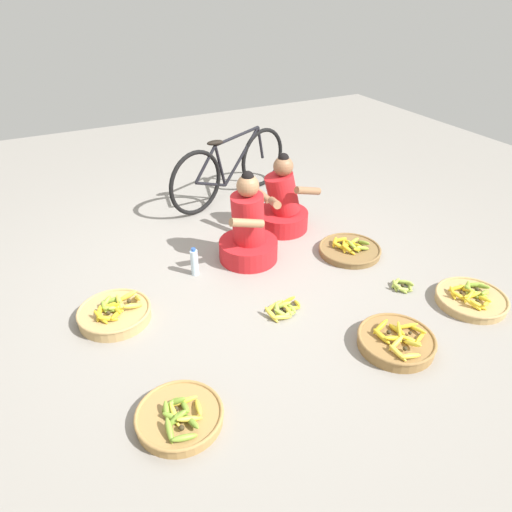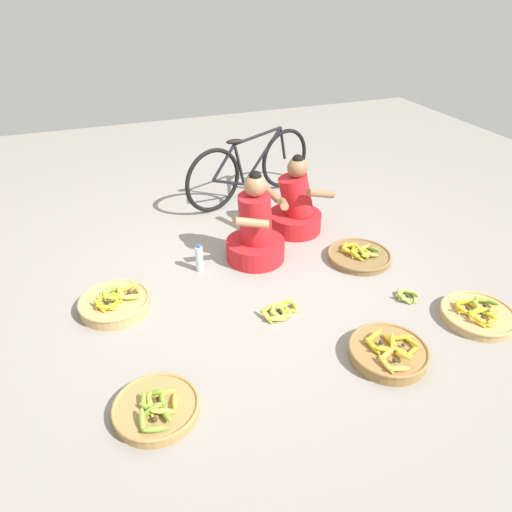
{
  "view_description": "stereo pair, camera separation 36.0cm",
  "coord_description": "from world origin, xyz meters",
  "px_view_note": "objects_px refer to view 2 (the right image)",
  "views": [
    {
      "loc": [
        -1.39,
        -2.93,
        2.24
      ],
      "look_at": [
        0.0,
        -0.2,
        0.35
      ],
      "focal_mm": 33.06,
      "sensor_mm": 36.0,
      "label": 1
    },
    {
      "loc": [
        -1.06,
        -3.08,
        2.24
      ],
      "look_at": [
        0.0,
        -0.2,
        0.35
      ],
      "focal_mm": 33.06,
      "sensor_mm": 36.0,
      "label": 2
    }
  ],
  "objects_px": {
    "loose_bananas_near_bicycle": "(407,296)",
    "loose_bananas_near_vendor": "(280,311)",
    "banana_basket_back_right": "(115,303)",
    "bicycle_leaning": "(251,168)",
    "banana_basket_front_center": "(388,352)",
    "banana_basket_mid_left": "(359,255)",
    "vendor_woman_front": "(256,232)",
    "vendor_woman_behind": "(295,207)",
    "water_bottle": "(199,259)",
    "banana_basket_back_center": "(478,314)",
    "banana_basket_front_right": "(156,408)"
  },
  "relations": [
    {
      "from": "bicycle_leaning",
      "to": "loose_bananas_near_bicycle",
      "type": "height_order",
      "value": "bicycle_leaning"
    },
    {
      "from": "bicycle_leaning",
      "to": "loose_bananas_near_vendor",
      "type": "height_order",
      "value": "bicycle_leaning"
    },
    {
      "from": "banana_basket_front_right",
      "to": "banana_basket_back_center",
      "type": "bearing_deg",
      "value": 0.98
    },
    {
      "from": "bicycle_leaning",
      "to": "loose_bananas_near_vendor",
      "type": "bearing_deg",
      "value": -103.86
    },
    {
      "from": "bicycle_leaning",
      "to": "banana_basket_mid_left",
      "type": "height_order",
      "value": "bicycle_leaning"
    },
    {
      "from": "bicycle_leaning",
      "to": "loose_bananas_near_bicycle",
      "type": "distance_m",
      "value": 2.31
    },
    {
      "from": "banana_basket_mid_left",
      "to": "loose_bananas_near_vendor",
      "type": "bearing_deg",
      "value": -153.71
    },
    {
      "from": "vendor_woman_behind",
      "to": "water_bottle",
      "type": "distance_m",
      "value": 1.14
    },
    {
      "from": "bicycle_leaning",
      "to": "banana_basket_front_center",
      "type": "xyz_separation_m",
      "value": [
        -0.01,
        -2.74,
        -0.3
      ]
    },
    {
      "from": "banana_basket_back_right",
      "to": "water_bottle",
      "type": "height_order",
      "value": "water_bottle"
    },
    {
      "from": "banana_basket_back_right",
      "to": "vendor_woman_behind",
      "type": "bearing_deg",
      "value": 20.75
    },
    {
      "from": "bicycle_leaning",
      "to": "banana_basket_mid_left",
      "type": "bearing_deg",
      "value": -73.77
    },
    {
      "from": "banana_basket_back_center",
      "to": "loose_bananas_near_vendor",
      "type": "xyz_separation_m",
      "value": [
        -1.36,
        0.56,
        -0.02
      ]
    },
    {
      "from": "banana_basket_back_right",
      "to": "banana_basket_front_right",
      "type": "bearing_deg",
      "value": -83.82
    },
    {
      "from": "banana_basket_back_right",
      "to": "loose_bananas_near_bicycle",
      "type": "relative_size",
      "value": 2.66
    },
    {
      "from": "vendor_woman_front",
      "to": "banana_basket_mid_left",
      "type": "distance_m",
      "value": 0.95
    },
    {
      "from": "vendor_woman_behind",
      "to": "banana_basket_front_right",
      "type": "xyz_separation_m",
      "value": [
        -1.69,
        -1.79,
        -0.2
      ]
    },
    {
      "from": "banana_basket_back_center",
      "to": "water_bottle",
      "type": "bearing_deg",
      "value": 142.4
    },
    {
      "from": "banana_basket_front_center",
      "to": "banana_basket_mid_left",
      "type": "height_order",
      "value": "banana_basket_front_center"
    },
    {
      "from": "banana_basket_front_center",
      "to": "banana_basket_back_center",
      "type": "bearing_deg",
      "value": 7.82
    },
    {
      "from": "banana_basket_back_right",
      "to": "banana_basket_front_center",
      "type": "bearing_deg",
      "value": -35.51
    },
    {
      "from": "banana_basket_back_right",
      "to": "loose_bananas_near_vendor",
      "type": "distance_m",
      "value": 1.26
    },
    {
      "from": "vendor_woman_front",
      "to": "bicycle_leaning",
      "type": "distance_m",
      "value": 1.31
    },
    {
      "from": "vendor_woman_behind",
      "to": "water_bottle",
      "type": "bearing_deg",
      "value": -160.02
    },
    {
      "from": "loose_bananas_near_bicycle",
      "to": "loose_bananas_near_vendor",
      "type": "height_order",
      "value": "loose_bananas_near_vendor"
    },
    {
      "from": "water_bottle",
      "to": "vendor_woman_behind",
      "type": "bearing_deg",
      "value": 19.98
    },
    {
      "from": "vendor_woman_front",
      "to": "vendor_woman_behind",
      "type": "height_order",
      "value": "vendor_woman_front"
    },
    {
      "from": "bicycle_leaning",
      "to": "banana_basket_back_right",
      "type": "xyz_separation_m",
      "value": [
        -1.66,
        -1.56,
        -0.3
      ]
    },
    {
      "from": "bicycle_leaning",
      "to": "banana_basket_back_center",
      "type": "distance_m",
      "value": 2.77
    },
    {
      "from": "banana_basket_back_center",
      "to": "loose_bananas_near_bicycle",
      "type": "distance_m",
      "value": 0.52
    },
    {
      "from": "banana_basket_front_center",
      "to": "banana_basket_back_right",
      "type": "distance_m",
      "value": 2.03
    },
    {
      "from": "loose_bananas_near_vendor",
      "to": "banana_basket_front_center",
      "type": "bearing_deg",
      "value": -53.67
    },
    {
      "from": "vendor_woman_behind",
      "to": "water_bottle",
      "type": "relative_size",
      "value": 3.05
    },
    {
      "from": "banana_basket_back_center",
      "to": "loose_bananas_near_bicycle",
      "type": "relative_size",
      "value": 2.68
    },
    {
      "from": "bicycle_leaning",
      "to": "banana_basket_back_right",
      "type": "bearing_deg",
      "value": -136.84
    },
    {
      "from": "bicycle_leaning",
      "to": "banana_basket_front_center",
      "type": "height_order",
      "value": "bicycle_leaning"
    },
    {
      "from": "loose_bananas_near_vendor",
      "to": "vendor_woman_front",
      "type": "bearing_deg",
      "value": 82.39
    },
    {
      "from": "vendor_woman_behind",
      "to": "banana_basket_mid_left",
      "type": "distance_m",
      "value": 0.8
    },
    {
      "from": "vendor_woman_behind",
      "to": "banana_basket_back_right",
      "type": "bearing_deg",
      "value": -159.25
    },
    {
      "from": "banana_basket_back_center",
      "to": "water_bottle",
      "type": "distance_m",
      "value": 2.23
    },
    {
      "from": "banana_basket_back_center",
      "to": "vendor_woman_behind",
      "type": "bearing_deg",
      "value": 111.84
    },
    {
      "from": "loose_bananas_near_bicycle",
      "to": "water_bottle",
      "type": "relative_size",
      "value": 0.79
    },
    {
      "from": "bicycle_leaning",
      "to": "banana_basket_front_center",
      "type": "distance_m",
      "value": 2.75
    },
    {
      "from": "banana_basket_front_right",
      "to": "banana_basket_back_right",
      "type": "bearing_deg",
      "value": 96.18
    },
    {
      "from": "vendor_woman_behind",
      "to": "banana_basket_mid_left",
      "type": "bearing_deg",
      "value": -66.18
    },
    {
      "from": "bicycle_leaning",
      "to": "loose_bananas_near_bicycle",
      "type": "bearing_deg",
      "value": -76.96
    },
    {
      "from": "bicycle_leaning",
      "to": "banana_basket_mid_left",
      "type": "distance_m",
      "value": 1.68
    },
    {
      "from": "vendor_woman_behind",
      "to": "banana_basket_front_center",
      "type": "distance_m",
      "value": 1.88
    },
    {
      "from": "vendor_woman_front",
      "to": "loose_bananas_near_vendor",
      "type": "height_order",
      "value": "vendor_woman_front"
    },
    {
      "from": "banana_basket_back_right",
      "to": "bicycle_leaning",
      "type": "bearing_deg",
      "value": 43.16
    }
  ]
}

